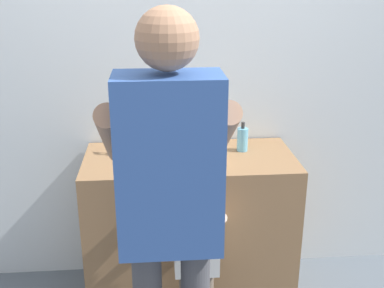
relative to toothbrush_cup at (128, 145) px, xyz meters
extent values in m
cube|color=silver|center=(0.33, 0.26, 0.43)|extent=(4.40, 0.08, 2.70)
cube|color=olive|center=(0.33, -0.06, -0.49)|extent=(1.14, 0.54, 0.87)
cylinder|color=silver|center=(0.33, -0.08, 0.00)|extent=(0.32, 0.32, 0.11)
cylinder|color=#B1B1AD|center=(0.33, -0.08, 0.01)|extent=(0.26, 0.26, 0.09)
cylinder|color=#B7BABF|center=(0.33, 0.13, 0.04)|extent=(0.03, 0.03, 0.18)
cylinder|color=#B7BABF|center=(0.33, 0.07, 0.12)|extent=(0.02, 0.12, 0.02)
cylinder|color=#B7BABF|center=(0.26, 0.13, -0.03)|extent=(0.04, 0.04, 0.05)
cylinder|color=#B7BABF|center=(0.40, 0.13, -0.03)|extent=(0.04, 0.04, 0.05)
cylinder|color=#4C8EB2|center=(0.00, 0.00, -0.01)|extent=(0.07, 0.07, 0.09)
cylinder|color=orange|center=(0.01, 0.01, 0.05)|extent=(0.02, 0.02, 0.17)
cube|color=white|center=(0.01, 0.01, 0.14)|extent=(0.01, 0.02, 0.02)
cylinder|color=yellow|center=(0.01, -0.01, 0.05)|extent=(0.02, 0.03, 0.17)
cube|color=white|center=(0.01, -0.01, 0.14)|extent=(0.01, 0.02, 0.02)
cylinder|color=#66B2D1|center=(0.63, 0.01, 0.01)|extent=(0.06, 0.06, 0.13)
cylinder|color=#2D2D2D|center=(0.63, 0.01, 0.09)|extent=(0.02, 0.02, 0.04)
cube|color=white|center=(0.33, -0.47, -0.31)|extent=(0.21, 0.12, 0.37)
sphere|color=beige|center=(0.33, -0.47, -0.05)|extent=(0.12, 0.12, 0.12)
cylinder|color=beige|center=(0.22, -0.38, -0.28)|extent=(0.05, 0.26, 0.20)
cylinder|color=beige|center=(0.45, -0.38, -0.28)|extent=(0.05, 0.26, 0.20)
cube|color=#33569E|center=(0.20, -0.81, 0.21)|extent=(0.39, 0.22, 0.69)
sphere|color=#A87A5B|center=(0.20, -0.81, 0.67)|extent=(0.22, 0.22, 0.22)
cylinder|color=#A87A5B|center=(-0.02, -0.63, 0.27)|extent=(0.10, 0.48, 0.37)
cylinder|color=#A87A5B|center=(0.42, -0.63, 0.27)|extent=(0.10, 0.48, 0.37)
cylinder|color=orange|center=(0.42, -0.45, 0.09)|extent=(0.01, 0.14, 0.03)
cube|color=white|center=(0.42, -0.37, 0.10)|extent=(0.01, 0.02, 0.02)
camera|label=1|loc=(0.15, -2.44, 0.89)|focal=44.46mm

